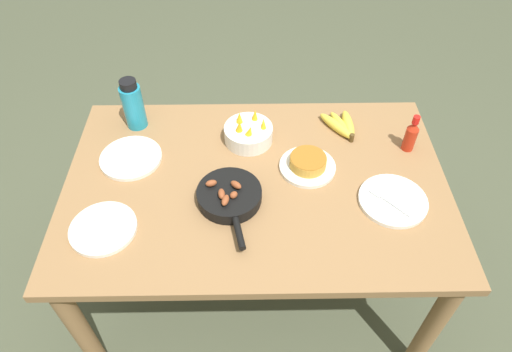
{
  "coord_description": "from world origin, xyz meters",
  "views": [
    {
      "loc": [
        -0.02,
        -1.16,
        2.01
      ],
      "look_at": [
        0.0,
        0.0,
        0.76
      ],
      "focal_mm": 32.0,
      "sensor_mm": 36.0,
      "label": 1
    }
  ],
  "objects_px": {
    "skillet": "(229,196)",
    "empty_plate_far_right": "(103,229)",
    "fruit_bowl_mango": "(248,133)",
    "banana_bunch": "(342,126)",
    "empty_plate_near_front": "(131,158)",
    "empty_plate_far_left": "(393,200)",
    "hot_sauce_bottle": "(411,135)",
    "water_bottle": "(133,105)",
    "frittata_plate_center": "(308,164)"
  },
  "relations": [
    {
      "from": "frittata_plate_center",
      "to": "fruit_bowl_mango",
      "type": "distance_m",
      "value": 0.28
    },
    {
      "from": "frittata_plate_center",
      "to": "empty_plate_far_left",
      "type": "xyz_separation_m",
      "value": [
        0.29,
        -0.17,
        -0.02
      ]
    },
    {
      "from": "skillet",
      "to": "hot_sauce_bottle",
      "type": "height_order",
      "value": "hot_sauce_bottle"
    },
    {
      "from": "empty_plate_far_left",
      "to": "hot_sauce_bottle",
      "type": "distance_m",
      "value": 0.31
    },
    {
      "from": "frittata_plate_center",
      "to": "empty_plate_far_left",
      "type": "height_order",
      "value": "frittata_plate_center"
    },
    {
      "from": "banana_bunch",
      "to": "hot_sauce_bottle",
      "type": "bearing_deg",
      "value": -26.02
    },
    {
      "from": "banana_bunch",
      "to": "hot_sauce_bottle",
      "type": "xyz_separation_m",
      "value": [
        0.25,
        -0.12,
        0.05
      ]
    },
    {
      "from": "empty_plate_far_right",
      "to": "empty_plate_near_front",
      "type": "bearing_deg",
      "value": 83.96
    },
    {
      "from": "banana_bunch",
      "to": "skillet",
      "type": "height_order",
      "value": "skillet"
    },
    {
      "from": "hot_sauce_bottle",
      "to": "frittata_plate_center",
      "type": "bearing_deg",
      "value": -165.6
    },
    {
      "from": "frittata_plate_center",
      "to": "fruit_bowl_mango",
      "type": "relative_size",
      "value": 1.1
    },
    {
      "from": "fruit_bowl_mango",
      "to": "empty_plate_far_right",
      "type": "bearing_deg",
      "value": -138.09
    },
    {
      "from": "banana_bunch",
      "to": "empty_plate_near_front",
      "type": "xyz_separation_m",
      "value": [
        -0.86,
        -0.17,
        -0.01
      ]
    },
    {
      "from": "banana_bunch",
      "to": "skillet",
      "type": "xyz_separation_m",
      "value": [
        -0.46,
        -0.39,
        0.01
      ]
    },
    {
      "from": "empty_plate_far_right",
      "to": "water_bottle",
      "type": "relative_size",
      "value": 1.03
    },
    {
      "from": "empty_plate_far_left",
      "to": "skillet",
      "type": "bearing_deg",
      "value": 178.78
    },
    {
      "from": "banana_bunch",
      "to": "hot_sauce_bottle",
      "type": "distance_m",
      "value": 0.28
    },
    {
      "from": "skillet",
      "to": "empty_plate_far_right",
      "type": "xyz_separation_m",
      "value": [
        -0.43,
        -0.12,
        -0.02
      ]
    },
    {
      "from": "skillet",
      "to": "empty_plate_far_right",
      "type": "relative_size",
      "value": 1.55
    },
    {
      "from": "empty_plate_near_front",
      "to": "empty_plate_far_left",
      "type": "xyz_separation_m",
      "value": [
        0.99,
        -0.23,
        0.0
      ]
    },
    {
      "from": "empty_plate_near_front",
      "to": "hot_sauce_bottle",
      "type": "bearing_deg",
      "value": 2.42
    },
    {
      "from": "fruit_bowl_mango",
      "to": "empty_plate_near_front",
      "type": "bearing_deg",
      "value": -167.15
    },
    {
      "from": "skillet",
      "to": "fruit_bowl_mango",
      "type": "relative_size",
      "value": 1.81
    },
    {
      "from": "empty_plate_near_front",
      "to": "empty_plate_far_right",
      "type": "relative_size",
      "value": 1.05
    },
    {
      "from": "skillet",
      "to": "hot_sauce_bottle",
      "type": "xyz_separation_m",
      "value": [
        0.71,
        0.27,
        0.04
      ]
    },
    {
      "from": "empty_plate_near_front",
      "to": "hot_sauce_bottle",
      "type": "xyz_separation_m",
      "value": [
        1.11,
        0.05,
        0.06
      ]
    },
    {
      "from": "skillet",
      "to": "water_bottle",
      "type": "xyz_separation_m",
      "value": [
        -0.4,
        0.43,
        0.08
      ]
    },
    {
      "from": "empty_plate_near_front",
      "to": "fruit_bowl_mango",
      "type": "relative_size",
      "value": 1.23
    },
    {
      "from": "banana_bunch",
      "to": "skillet",
      "type": "relative_size",
      "value": 0.54
    },
    {
      "from": "frittata_plate_center",
      "to": "skillet",
      "type": "bearing_deg",
      "value": -151.43
    },
    {
      "from": "frittata_plate_center",
      "to": "empty_plate_far_left",
      "type": "bearing_deg",
      "value": -30.69
    },
    {
      "from": "banana_bunch",
      "to": "frittata_plate_center",
      "type": "distance_m",
      "value": 0.28
    },
    {
      "from": "empty_plate_near_front",
      "to": "fruit_bowl_mango",
      "type": "height_order",
      "value": "fruit_bowl_mango"
    },
    {
      "from": "banana_bunch",
      "to": "frittata_plate_center",
      "type": "height_order",
      "value": "frittata_plate_center"
    },
    {
      "from": "empty_plate_far_left",
      "to": "fruit_bowl_mango",
      "type": "height_order",
      "value": "fruit_bowl_mango"
    },
    {
      "from": "fruit_bowl_mango",
      "to": "skillet",
      "type": "bearing_deg",
      "value": -101.96
    },
    {
      "from": "empty_plate_far_right",
      "to": "water_bottle",
      "type": "distance_m",
      "value": 0.56
    },
    {
      "from": "frittata_plate_center",
      "to": "empty_plate_far_right",
      "type": "height_order",
      "value": "frittata_plate_center"
    },
    {
      "from": "banana_bunch",
      "to": "empty_plate_near_front",
      "type": "distance_m",
      "value": 0.88
    },
    {
      "from": "fruit_bowl_mango",
      "to": "hot_sauce_bottle",
      "type": "relative_size",
      "value": 1.19
    },
    {
      "from": "banana_bunch",
      "to": "fruit_bowl_mango",
      "type": "xyz_separation_m",
      "value": [
        -0.39,
        -0.06,
        0.02
      ]
    },
    {
      "from": "fruit_bowl_mango",
      "to": "hot_sauce_bottle",
      "type": "height_order",
      "value": "hot_sauce_bottle"
    },
    {
      "from": "skillet",
      "to": "hot_sauce_bottle",
      "type": "distance_m",
      "value": 0.76
    },
    {
      "from": "skillet",
      "to": "empty_plate_far_left",
      "type": "bearing_deg",
      "value": 77.03
    },
    {
      "from": "water_bottle",
      "to": "hot_sauce_bottle",
      "type": "xyz_separation_m",
      "value": [
        1.11,
        -0.16,
        -0.03
      ]
    },
    {
      "from": "empty_plate_far_left",
      "to": "fruit_bowl_mango",
      "type": "relative_size",
      "value": 1.26
    },
    {
      "from": "fruit_bowl_mango",
      "to": "empty_plate_far_left",
      "type": "bearing_deg",
      "value": -33.08
    },
    {
      "from": "frittata_plate_center",
      "to": "water_bottle",
      "type": "bearing_deg",
      "value": 158.94
    },
    {
      "from": "frittata_plate_center",
      "to": "empty_plate_far_right",
      "type": "relative_size",
      "value": 0.95
    },
    {
      "from": "skillet",
      "to": "hot_sauce_bottle",
      "type": "bearing_deg",
      "value": 98.9
    }
  ]
}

